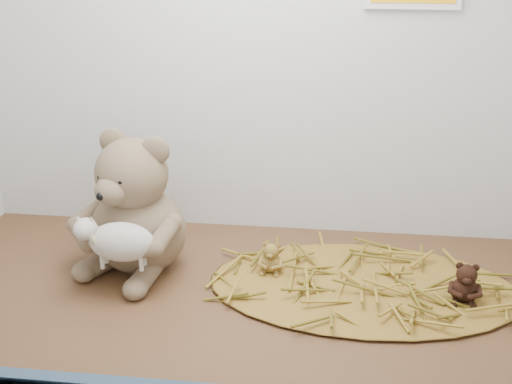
% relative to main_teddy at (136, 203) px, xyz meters
% --- Properties ---
extents(alcove_shell, '(1.20, 0.60, 0.90)m').
position_rel_main_teddy_xyz_m(alcove_shell, '(0.21, -0.00, 0.31)').
color(alcove_shell, '#402816').
rests_on(alcove_shell, ground).
extents(straw_bed, '(0.58, 0.34, 0.01)m').
position_rel_main_teddy_xyz_m(straw_bed, '(0.44, -0.04, -0.13)').
color(straw_bed, brown).
rests_on(straw_bed, shelf_floor).
extents(main_teddy, '(0.30, 0.31, 0.28)m').
position_rel_main_teddy_xyz_m(main_teddy, '(0.00, 0.00, 0.00)').
color(main_teddy, '#766449').
rests_on(main_teddy, shelf_floor).
extents(toy_lamb, '(0.16, 0.10, 0.10)m').
position_rel_main_teddy_xyz_m(toy_lamb, '(0.00, -0.10, -0.03)').
color(toy_lamb, silver).
rests_on(toy_lamb, main_teddy).
extents(mini_teddy_tan, '(0.06, 0.06, 0.06)m').
position_rel_main_teddy_xyz_m(mini_teddy_tan, '(0.26, -0.00, -0.10)').
color(mini_teddy_tan, olive).
rests_on(mini_teddy_tan, straw_bed).
extents(mini_teddy_brown, '(0.07, 0.07, 0.08)m').
position_rel_main_teddy_xyz_m(mini_teddy_brown, '(0.62, -0.07, -0.09)').
color(mini_teddy_brown, black).
rests_on(mini_teddy_brown, straw_bed).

